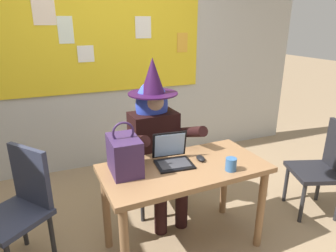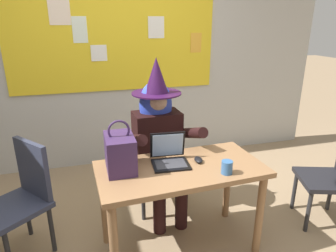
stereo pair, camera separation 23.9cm
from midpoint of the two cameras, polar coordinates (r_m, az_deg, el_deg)
ground_plane at (r=2.60m, az=-5.71°, el=-22.64°), size 24.00×24.00×0.00m
wall_back_bulletin at (r=3.66m, az=-14.50°, el=14.36°), size 5.39×1.96×2.89m
desk_main at (r=2.28m, az=0.12°, el=-10.16°), size 1.26×0.67×0.72m
chair_at_desk at (r=2.89m, az=-5.38°, el=-6.04°), size 0.44×0.44×0.90m
person_costumed at (r=2.67m, az=-4.85°, el=-1.44°), size 0.61×0.70×1.46m
laptop at (r=2.26m, az=-2.19°, el=-5.92°), size 0.29×0.27×0.22m
computer_mouse at (r=2.31m, az=3.31°, el=-6.24°), size 0.07×0.11×0.03m
handbag at (r=2.13m, az=-11.53°, el=-5.44°), size 0.20×0.30×0.38m
coffee_mug at (r=2.17m, az=8.87°, el=-7.32°), size 0.08×0.08×0.09m
chair_spare_by_window at (r=2.51m, az=-28.88°, el=-12.83°), size 0.59×0.59×0.90m
chair_extra_corner at (r=3.07m, az=25.81°, el=-6.65°), size 0.53×0.53×0.89m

